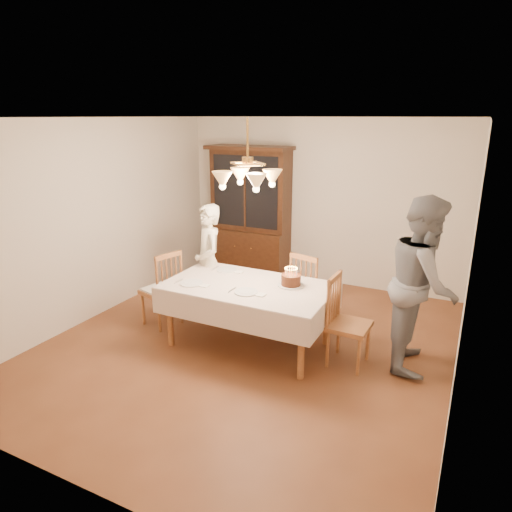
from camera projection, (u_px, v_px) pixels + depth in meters
The scene contains 14 objects.
ground at pixel (249, 344), 5.45m from camera, with size 5.00×5.00×0.00m, color #5D301A.
room_shell at pixel (248, 215), 4.99m from camera, with size 5.00×5.00×5.00m.
dining_table at pixel (248, 291), 5.25m from camera, with size 1.90×1.10×0.76m.
china_hutch at pixel (250, 215), 7.55m from camera, with size 1.38×0.54×2.16m.
chair_far_side at pixel (311, 294), 5.81m from camera, with size 0.53×0.52×1.00m.
chair_left_end at pixel (162, 291), 5.87m from camera, with size 0.52×0.53×1.00m.
chair_right_end at pixel (348, 326), 4.91m from camera, with size 0.44×0.46×1.00m.
elderly_woman at pixel (209, 263), 5.96m from camera, with size 0.56×0.37×1.55m, color white.
adult_in_grey at pixel (423, 284), 4.78m from camera, with size 0.91×0.71×1.87m, color slate.
birthday_cake at pixel (291, 280), 5.18m from camera, with size 0.30×0.30×0.22m.
place_setting_near_left at pixel (192, 283), 5.26m from camera, with size 0.41×0.27×0.02m.
place_setting_near_right at pixel (247, 292), 4.99m from camera, with size 0.41×0.26×0.02m.
place_setting_far_left at pixel (228, 270), 5.71m from camera, with size 0.40×0.25×0.02m.
chandelier at pixel (248, 178), 4.87m from camera, with size 0.62×0.62×0.73m.
Camera 1 is at (2.24, -4.36, 2.62)m, focal length 32.00 mm.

